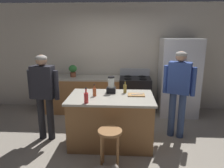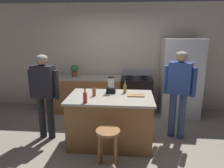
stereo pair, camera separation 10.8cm
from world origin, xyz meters
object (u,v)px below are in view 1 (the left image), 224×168
bottle_cooking_sauce (94,92)px  chef_knife (137,94)px  blender_appliance (111,86)px  bottle_soda (86,97)px  bar_stool (110,139)px  potted_plant (73,70)px  stove_range (135,95)px  bottle_vinegar (125,88)px  kitchen_island (111,120)px  refrigerator (179,78)px  person_by_sink_right (179,87)px  person_by_island_left (44,90)px  cutting_board (136,95)px

bottle_cooking_sauce → chef_knife: size_ratio=0.98×
blender_appliance → bottle_soda: blender_appliance is taller
bar_stool → bottle_cooking_sauce: 0.96m
potted_plant → bottle_soda: 2.04m
stove_range → bottle_soda: bottle_soda is taller
bar_stool → bottle_vinegar: (0.22, 0.99, 0.50)m
kitchen_island → bar_stool: size_ratio=2.43×
refrigerator → kitchen_island: bearing=-135.8°
bottle_cooking_sauce → chef_knife: bearing=6.8°
person_by_sink_right → blender_appliance: 1.27m
blender_appliance → chef_knife: blender_appliance is taller
bottle_vinegar → bar_stool: bearing=-102.3°
bar_stool → blender_appliance: bearing=92.5°
blender_appliance → chef_knife: size_ratio=1.41×
person_by_island_left → blender_appliance: size_ratio=5.25×
stove_range → bottle_cooking_sauce: (-0.79, -1.53, 0.52)m
refrigerator → bottle_cooking_sauce: size_ratio=8.61×
blender_appliance → bar_stool: bearing=-87.5°
kitchen_island → stove_range: (0.50, 1.52, 0.01)m
kitchen_island → refrigerator: size_ratio=0.81×
blender_appliance → bottle_soda: bearing=-121.0°
blender_appliance → bottle_vinegar: size_ratio=1.31×
cutting_board → bottle_vinegar: bearing=144.8°
refrigerator → bar_stool: size_ratio=2.99×
stove_range → person_by_sink_right: (0.76, -1.21, 0.56)m
kitchen_island → person_by_sink_right: 1.41m
cutting_board → potted_plant: bearing=135.8°
bottle_vinegar → chef_knife: bearing=-32.7°
bar_stool → cutting_board: (0.42, 0.85, 0.43)m
blender_appliance → bottle_vinegar: (0.26, 0.00, -0.04)m
bar_stool → kitchen_island: bearing=92.4°
refrigerator → stove_range: bearing=178.6°
person_by_island_left → blender_appliance: 1.25m
refrigerator → cutting_board: bearing=-127.6°
stove_range → person_by_sink_right: person_by_sink_right is taller
potted_plant → kitchen_island: bearing=-55.9°
stove_range → blender_appliance: blender_appliance is taller
bar_stool → chef_knife: 1.05m
kitchen_island → bottle_vinegar: size_ratio=6.41×
bottle_cooking_sauce → bottle_soda: bottle_soda is taller
person_by_sink_right → cutting_board: 0.84m
stove_range → chef_knife: size_ratio=4.92×
stove_range → person_by_island_left: size_ratio=0.67×
refrigerator → bottle_vinegar: 1.81m
bar_stool → chef_knife: (0.44, 0.85, 0.44)m
bar_stool → bottle_soda: bearing=137.1°
chef_knife → stove_range: bearing=70.4°
chef_knife → person_by_island_left: bearing=161.8°
stove_range → potted_plant: 1.67m
bottle_cooking_sauce → bottle_soda: 0.38m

